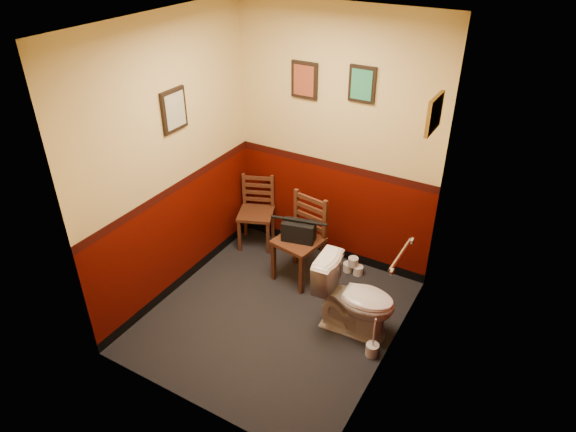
% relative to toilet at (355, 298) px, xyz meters
% --- Properties ---
extents(floor, '(2.20, 2.40, 0.00)m').
position_rel_toilet_xyz_m(floor, '(-0.72, -0.21, -0.36)').
color(floor, black).
rests_on(floor, ground).
extents(ceiling, '(2.20, 2.40, 0.00)m').
position_rel_toilet_xyz_m(ceiling, '(-0.72, -0.21, 2.34)').
color(ceiling, silver).
rests_on(ceiling, ground).
extents(wall_back, '(2.20, 0.00, 2.70)m').
position_rel_toilet_xyz_m(wall_back, '(-0.72, 0.99, 0.99)').
color(wall_back, '#460802').
rests_on(wall_back, ground).
extents(wall_front, '(2.20, 0.00, 2.70)m').
position_rel_toilet_xyz_m(wall_front, '(-0.72, -1.41, 0.99)').
color(wall_front, '#460802').
rests_on(wall_front, ground).
extents(wall_left, '(0.00, 2.40, 2.70)m').
position_rel_toilet_xyz_m(wall_left, '(-1.82, -0.21, 0.99)').
color(wall_left, '#460802').
rests_on(wall_left, ground).
extents(wall_right, '(0.00, 2.40, 2.70)m').
position_rel_toilet_xyz_m(wall_right, '(0.38, -0.21, 0.99)').
color(wall_right, '#460802').
rests_on(wall_right, ground).
extents(grab_bar, '(0.05, 0.56, 0.06)m').
position_rel_toilet_xyz_m(grab_bar, '(0.35, 0.04, 0.59)').
color(grab_bar, silver).
rests_on(grab_bar, wall_right).
extents(framed_print_back_a, '(0.28, 0.04, 0.36)m').
position_rel_toilet_xyz_m(framed_print_back_a, '(-1.07, 0.97, 1.59)').
color(framed_print_back_a, black).
rests_on(framed_print_back_a, wall_back).
extents(framed_print_back_b, '(0.26, 0.04, 0.34)m').
position_rel_toilet_xyz_m(framed_print_back_b, '(-0.47, 0.97, 1.64)').
color(framed_print_back_b, black).
rests_on(framed_print_back_b, wall_back).
extents(framed_print_left, '(0.04, 0.30, 0.38)m').
position_rel_toilet_xyz_m(framed_print_left, '(-1.80, -0.11, 1.49)').
color(framed_print_left, black).
rests_on(framed_print_left, wall_left).
extents(framed_print_right, '(0.04, 0.34, 0.28)m').
position_rel_toilet_xyz_m(framed_print_right, '(0.36, 0.39, 1.69)').
color(framed_print_right, olive).
rests_on(framed_print_right, wall_right).
extents(toilet, '(0.77, 0.46, 0.73)m').
position_rel_toilet_xyz_m(toilet, '(0.00, 0.00, 0.00)').
color(toilet, white).
rests_on(toilet, floor).
extents(toilet_brush, '(0.12, 0.12, 0.42)m').
position_rel_toilet_xyz_m(toilet_brush, '(0.28, -0.22, -0.30)').
color(toilet_brush, silver).
rests_on(toilet_brush, floor).
extents(chair_left, '(0.50, 0.50, 0.82)m').
position_rel_toilet_xyz_m(chair_left, '(-1.56, 0.78, 0.05)').
color(chair_left, '#5B2E1B').
rests_on(chair_left, floor).
extents(chair_right, '(0.50, 0.50, 0.92)m').
position_rel_toilet_xyz_m(chair_right, '(-0.81, 0.47, 0.10)').
color(chair_right, '#5B2E1B').
rests_on(chair_right, floor).
extents(handbag, '(0.36, 0.24, 0.24)m').
position_rel_toilet_xyz_m(handbag, '(-0.82, 0.43, 0.22)').
color(handbag, black).
rests_on(handbag, chair_right).
extents(tp_stack, '(0.23, 0.12, 0.20)m').
position_rel_toilet_xyz_m(tp_stack, '(-0.35, 0.79, -0.28)').
color(tp_stack, silver).
rests_on(tp_stack, floor).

